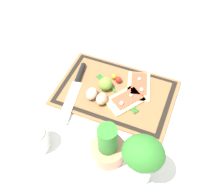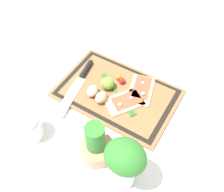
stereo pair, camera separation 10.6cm
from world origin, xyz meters
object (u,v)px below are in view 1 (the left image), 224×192
object	(u,v)px
egg_pink	(92,94)
lime	(105,84)
pizza_slice_near	(139,86)
herb_glass	(142,159)
knife	(77,82)
pizza_slice_far	(125,100)
sauce_jar	(36,140)
herb_pot	(108,147)
cherry_tomato_red	(119,80)
cherry_tomato_yellow	(114,76)
egg_brown	(102,99)

from	to	relation	value
egg_pink	lime	size ratio (longest dim) A/B	1.02
pizza_slice_near	egg_pink	xyz separation A→B (m)	(0.16, 0.12, 0.02)
herb_glass	egg_pink	bearing A→B (deg)	-39.91
pizza_slice_near	knife	distance (m)	0.26
pizza_slice_far	sauce_jar	distance (m)	0.38
lime	herb_pot	size ratio (longest dim) A/B	0.31
knife	lime	bearing A→B (deg)	-172.44
egg_pink	herb_glass	size ratio (longest dim) A/B	0.25
knife	herb_glass	bearing A→B (deg)	143.00
lime	sauce_jar	distance (m)	0.35
lime	sauce_jar	size ratio (longest dim) A/B	0.54
cherry_tomato_red	herb_glass	xyz separation A→B (m)	(-0.21, 0.35, 0.10)
pizza_slice_far	egg_pink	xyz separation A→B (m)	(0.13, 0.03, 0.02)
sauce_jar	herb_glass	world-z (taller)	herb_glass
knife	cherry_tomato_red	distance (m)	0.18
herb_pot	sauce_jar	xyz separation A→B (m)	(0.25, 0.06, -0.02)
lime	cherry_tomato_yellow	xyz separation A→B (m)	(-0.01, -0.07, -0.02)
egg_brown	egg_pink	world-z (taller)	same
egg_pink	sauce_jar	xyz separation A→B (m)	(0.10, 0.27, 0.01)
pizza_slice_near	egg_brown	distance (m)	0.18
knife	herb_pot	size ratio (longest dim) A/B	1.71
cherry_tomato_yellow	herb_pot	size ratio (longest dim) A/B	0.14
pizza_slice_near	sauce_jar	world-z (taller)	sauce_jar
pizza_slice_far	herb_pot	xyz separation A→B (m)	(-0.02, 0.24, 0.04)
sauce_jar	egg_brown	bearing A→B (deg)	-119.25
egg_pink	egg_brown	bearing A→B (deg)	169.62
pizza_slice_far	egg_pink	bearing A→B (deg)	13.90
pizza_slice_near	egg_brown	bearing A→B (deg)	49.52
pizza_slice_near	lime	xyz separation A→B (m)	(0.13, 0.06, 0.02)
pizza_slice_near	herb_pot	xyz separation A→B (m)	(0.01, 0.33, 0.04)
pizza_slice_far	sauce_jar	xyz separation A→B (m)	(0.23, 0.30, 0.02)
cherry_tomato_yellow	egg_brown	bearing A→B (deg)	90.06
knife	herb_glass	xyz separation A→B (m)	(-0.37, 0.28, 0.11)
pizza_slice_near	cherry_tomato_yellow	distance (m)	0.11
pizza_slice_near	herb_glass	bearing A→B (deg)	108.35
egg_brown	herb_pot	distance (m)	0.23
cherry_tomato_yellow	herb_pot	distance (m)	0.35
pizza_slice_near	pizza_slice_far	size ratio (longest dim) A/B	1.00
egg_brown	herb_pot	xyz separation A→B (m)	(-0.11, 0.20, 0.03)
egg_pink	herb_glass	world-z (taller)	herb_glass
egg_brown	egg_pink	bearing A→B (deg)	-10.38
egg_brown	cherry_tomato_yellow	xyz separation A→B (m)	(0.00, -0.14, -0.01)
sauce_jar	cherry_tomato_yellow	bearing A→B (deg)	-110.10
egg_pink	lime	bearing A→B (deg)	-118.74
cherry_tomato_yellow	herb_glass	size ratio (longest dim) A/B	0.11
herb_glass	sauce_jar	bearing A→B (deg)	4.84
pizza_slice_far	herb_pot	world-z (taller)	herb_pot
knife	pizza_slice_far	bearing A→B (deg)	177.11
cherry_tomato_yellow	sauce_jar	size ratio (longest dim) A/B	0.24
herb_pot	cherry_tomato_yellow	bearing A→B (deg)	-72.05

